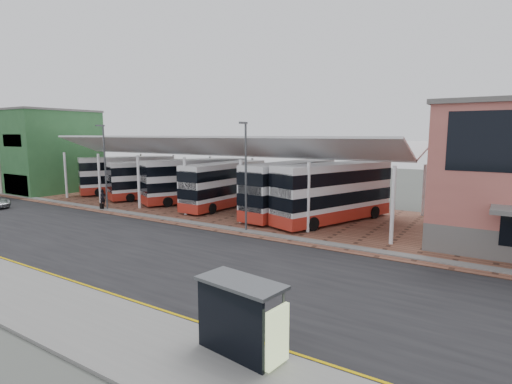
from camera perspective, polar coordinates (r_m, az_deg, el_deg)
ground at (r=26.40m, az=-12.84°, el=-7.78°), size 140.00×140.00×0.00m
road at (r=25.74m, az=-14.44°, el=-8.23°), size 120.00×14.00×0.02m
forecourt at (r=35.47m, az=4.62°, el=-3.44°), size 72.00×16.00×0.06m
sidewalk at (r=21.39m, az=-30.63°, el=-12.39°), size 120.00×4.00×0.14m
north_kerb at (r=30.89m, az=-4.63°, el=-5.12°), size 120.00×0.80×0.14m
yellow_line_near at (r=22.30m, az=-25.96°, el=-11.36°), size 120.00×0.12×0.01m
yellow_line_far at (r=22.45m, az=-25.30°, el=-11.19°), size 120.00×0.12×0.01m
canopy at (r=39.88m, az=-4.91°, el=6.20°), size 37.00×11.63×7.07m
shop_green at (r=56.13m, az=-26.84°, el=5.24°), size 6.40×10.20×10.22m
shop_cream at (r=61.80m, az=-29.94°, el=5.22°), size 6.40×10.20×10.22m
shop_brick at (r=67.62m, az=-32.52°, el=5.19°), size 6.40×10.20×10.22m
lamp_west at (r=40.25m, az=-20.79°, el=3.67°), size 0.16×0.90×8.07m
lamp_east at (r=29.10m, az=-1.50°, el=2.65°), size 0.16×0.90×8.07m
bus_0 at (r=51.03m, az=-17.94°, el=2.29°), size 7.57×10.56×4.44m
bus_1 at (r=46.17m, az=-14.12°, el=1.69°), size 6.48×10.11×4.16m
bus_2 at (r=42.55m, az=-8.65°, el=1.56°), size 7.23×10.96×4.54m
bus_3 at (r=39.40m, az=-4.49°, el=0.99°), size 2.91×10.71×4.38m
bus_4 at (r=35.40m, az=4.91°, el=0.44°), size 3.81×11.66×4.72m
bus_5 at (r=33.25m, az=11.05°, el=-0.13°), size 6.53×11.85×4.80m
pedestrian at (r=42.77m, az=-21.05°, el=-0.83°), size 0.48×0.64×1.60m
suitcase at (r=40.92m, az=-21.17°, el=-1.95°), size 0.34×0.24×0.58m
bus_shelter at (r=13.09m, az=-2.04°, el=-16.86°), size 3.15×1.75×2.40m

